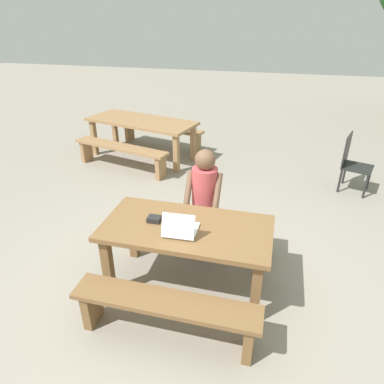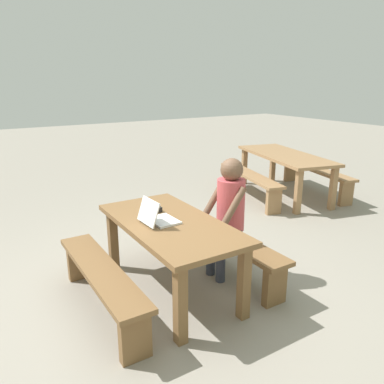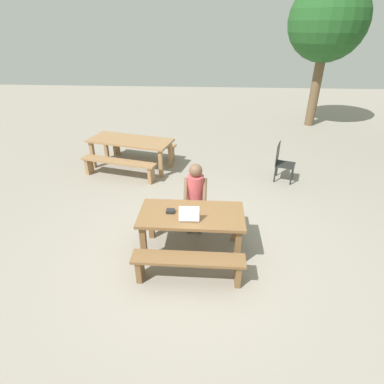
{
  "view_description": "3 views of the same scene",
  "coord_description": "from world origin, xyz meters",
  "views": [
    {
      "loc": [
        0.75,
        -2.72,
        2.6
      ],
      "look_at": [
        -0.01,
        0.25,
        0.99
      ],
      "focal_mm": 32.16,
      "sensor_mm": 36.0,
      "label": 1
    },
    {
      "loc": [
        2.98,
        -1.61,
        2.03
      ],
      "look_at": [
        -0.01,
        0.25,
        0.99
      ],
      "focal_mm": 35.53,
      "sensor_mm": 36.0,
      "label": 2
    },
    {
      "loc": [
        0.27,
        -4.08,
        3.39
      ],
      "look_at": [
        -0.01,
        0.25,
        0.99
      ],
      "focal_mm": 28.76,
      "sensor_mm": 36.0,
      "label": 3
    }
  ],
  "objects": [
    {
      "name": "bench_near",
      "position": [
        0.0,
        -0.7,
        0.33
      ],
      "size": [
        1.64,
        0.3,
        0.44
      ],
      "color": "brown",
      "rests_on": "ground"
    },
    {
      "name": "picnic_table_mid",
      "position": [
        -1.79,
        3.31,
        0.66
      ],
      "size": [
        2.26,
        1.33,
        0.76
      ],
      "rotation": [
        0.0,
        0.0,
        -0.24
      ],
      "color": "#9E754C",
      "rests_on": "ground"
    },
    {
      "name": "plastic_chair",
      "position": [
        1.98,
        2.81,
        0.48
      ],
      "size": [
        0.55,
        0.55,
        0.92
      ],
      "rotation": [
        0.0,
        0.0,
        1.26
      ],
      "color": "#262626",
      "rests_on": "ground"
    },
    {
      "name": "small_pouch",
      "position": [
        -0.34,
        0.01,
        0.76
      ],
      "size": [
        0.13,
        0.1,
        0.05
      ],
      "color": "black",
      "rests_on": "picnic_table_front"
    },
    {
      "name": "laptop",
      "position": [
        -0.03,
        -0.12,
        0.8
      ],
      "size": [
        0.32,
        0.33,
        0.24
      ],
      "rotation": [
        0.0,
        0.0,
        3.18
      ],
      "color": "white",
      "rests_on": "picnic_table_front"
    },
    {
      "name": "bench_mid_south",
      "position": [
        -1.96,
        2.65,
        0.35
      ],
      "size": [
        1.93,
        0.75,
        0.46
      ],
      "rotation": [
        0.0,
        0.0,
        -0.24
      ],
      "color": "#9E754C",
      "rests_on": "ground"
    },
    {
      "name": "bench_mid_north",
      "position": [
        -1.63,
        3.97,
        0.35
      ],
      "size": [
        1.93,
        0.75,
        0.46
      ],
      "rotation": [
        0.0,
        0.0,
        -0.24
      ],
      "color": "#9E754C",
      "rests_on": "ground"
    },
    {
      "name": "picnic_table_front",
      "position": [
        0.0,
        0.0,
        0.62
      ],
      "size": [
        1.67,
        0.84,
        0.74
      ],
      "color": "brown",
      "rests_on": "ground"
    },
    {
      "name": "ground_plane",
      "position": [
        0.0,
        0.0,
        0.0
      ],
      "size": [
        30.0,
        30.0,
        0.0
      ],
      "primitive_type": "plane",
      "color": "gray"
    },
    {
      "name": "person_seated",
      "position": [
        0.03,
        0.67,
        0.75
      ],
      "size": [
        0.4,
        0.4,
        1.28
      ],
      "color": "#333847",
      "rests_on": "ground"
    },
    {
      "name": "bench_far",
      "position": [
        0.0,
        0.7,
        0.33
      ],
      "size": [
        1.64,
        0.3,
        0.44
      ],
      "color": "brown",
      "rests_on": "ground"
    }
  ]
}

